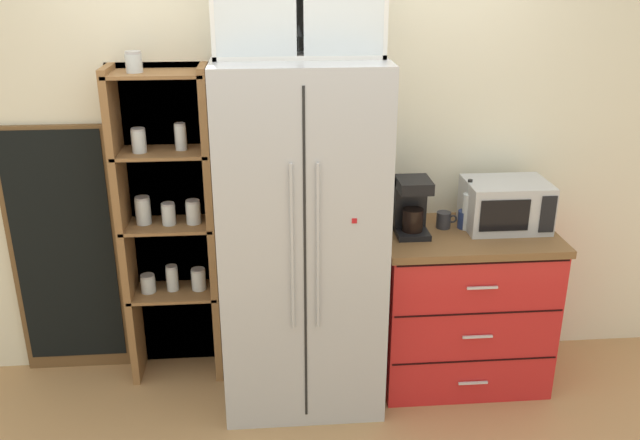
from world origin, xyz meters
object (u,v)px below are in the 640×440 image
(coffee_maker, at_px, (412,206))
(bottle_clear, at_px, (468,208))
(refrigerator, at_px, (301,237))
(microwave, at_px, (505,205))
(mug_charcoal, at_px, (444,220))
(mug_navy, at_px, (466,219))
(chalkboard_menu, at_px, (66,253))

(coffee_maker, bearing_deg, bottle_clear, 5.41)
(refrigerator, distance_m, microwave, 1.12)
(mug_charcoal, bearing_deg, refrigerator, -171.28)
(microwave, bearing_deg, refrigerator, -174.75)
(refrigerator, relative_size, coffee_maker, 5.93)
(mug_navy, relative_size, bottle_clear, 0.44)
(chalkboard_menu, bearing_deg, bottle_clear, -6.04)
(mug_navy, bearing_deg, microwave, -2.02)
(mug_charcoal, xyz_separation_m, bottle_clear, (0.12, -0.03, 0.08))
(microwave, relative_size, mug_navy, 3.57)
(microwave, relative_size, chalkboard_menu, 0.30)
(microwave, bearing_deg, bottle_clear, -176.65)
(mug_navy, distance_m, chalkboard_menu, 2.23)
(mug_charcoal, relative_size, mug_navy, 0.91)
(mug_charcoal, height_order, chalkboard_menu, chalkboard_menu)
(microwave, height_order, chalkboard_menu, chalkboard_menu)
(mug_navy, relative_size, chalkboard_menu, 0.08)
(mug_charcoal, bearing_deg, coffee_maker, -162.90)
(refrigerator, distance_m, chalkboard_menu, 1.35)
(bottle_clear, xyz_separation_m, chalkboard_menu, (-2.20, 0.23, -0.29))
(refrigerator, height_order, bottle_clear, refrigerator)
(refrigerator, distance_m, bottle_clear, 0.91)
(mug_charcoal, relative_size, bottle_clear, 0.40)
(refrigerator, relative_size, chalkboard_menu, 1.26)
(microwave, xyz_separation_m, coffee_maker, (-0.52, -0.04, 0.03))
(refrigerator, distance_m, mug_navy, 0.91)
(bottle_clear, bearing_deg, mug_navy, 85.50)
(microwave, xyz_separation_m, mug_charcoal, (-0.33, 0.02, -0.09))
(refrigerator, height_order, mug_charcoal, refrigerator)
(refrigerator, xyz_separation_m, coffee_maker, (0.59, 0.06, 0.13))
(bottle_clear, bearing_deg, chalkboard_menu, 173.96)
(bottle_clear, bearing_deg, mug_charcoal, 165.59)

